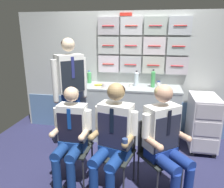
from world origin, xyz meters
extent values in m
cube|color=#252646|center=(0.00, 0.00, -0.02)|extent=(4.80, 4.80, 0.04)
cube|color=#B5BAB8|center=(0.00, 1.38, 1.07)|extent=(4.20, 0.06, 2.15)
cube|color=#5577A1|center=(0.00, 1.34, 0.32)|extent=(4.12, 0.01, 0.63)
cube|color=silver|center=(-0.45, 1.32, 1.28)|extent=(0.36, 0.06, 0.29)
cylinder|color=red|center=(-0.45, 1.28, 1.28)|extent=(0.20, 0.01, 0.01)
cube|color=#B9B9C0|center=(-0.07, 1.32, 1.28)|extent=(0.36, 0.06, 0.29)
cylinder|color=red|center=(-0.07, 1.28, 1.28)|extent=(0.20, 0.01, 0.01)
cube|color=beige|center=(0.31, 1.32, 1.28)|extent=(0.36, 0.06, 0.29)
cylinder|color=red|center=(0.31, 1.28, 1.28)|extent=(0.20, 0.01, 0.01)
cube|color=#BBB2BD|center=(0.70, 1.32, 1.28)|extent=(0.36, 0.06, 0.29)
cylinder|color=red|center=(0.70, 1.28, 1.28)|extent=(0.20, 0.01, 0.01)
cube|color=#B7BABB|center=(-0.45, 1.32, 1.59)|extent=(0.36, 0.06, 0.29)
cylinder|color=red|center=(-0.45, 1.28, 1.59)|extent=(0.20, 0.01, 0.01)
cube|color=silver|center=(-0.07, 1.32, 1.59)|extent=(0.36, 0.06, 0.29)
cylinder|color=red|center=(-0.07, 1.28, 1.59)|extent=(0.20, 0.01, 0.01)
cube|color=silver|center=(0.31, 1.32, 1.59)|extent=(0.36, 0.06, 0.29)
cylinder|color=red|center=(0.31, 1.28, 1.59)|extent=(0.20, 0.01, 0.01)
cube|color=#B2BABB|center=(0.70, 1.32, 1.59)|extent=(0.36, 0.06, 0.29)
cylinder|color=red|center=(0.70, 1.28, 1.59)|extent=(0.20, 0.01, 0.01)
cube|color=#B3AEB7|center=(-0.45, 1.32, 1.91)|extent=(0.36, 0.06, 0.29)
cylinder|color=red|center=(-0.45, 1.28, 1.91)|extent=(0.20, 0.01, 0.01)
cube|color=silver|center=(-0.07, 1.32, 1.91)|extent=(0.36, 0.06, 0.29)
cylinder|color=red|center=(-0.07, 1.28, 1.91)|extent=(0.20, 0.01, 0.01)
cube|color=#AAB6AF|center=(0.31, 1.32, 1.91)|extent=(0.36, 0.06, 0.29)
cylinder|color=red|center=(0.31, 1.28, 1.91)|extent=(0.20, 0.01, 0.01)
cube|color=#B4BAC1|center=(0.70, 1.32, 1.91)|extent=(0.36, 0.06, 0.29)
cylinder|color=red|center=(0.70, 1.28, 1.91)|extent=(0.20, 0.01, 0.01)
cube|color=red|center=(-0.17, 1.33, 2.09)|extent=(0.20, 0.02, 0.05)
cube|color=#AAB2B4|center=(-0.09, 1.09, 0.45)|extent=(1.70, 0.52, 0.91)
cube|color=#9AA3A5|center=(-0.09, 1.09, 0.92)|extent=(1.74, 0.53, 0.03)
sphere|color=black|center=(0.96, 0.69, 0.04)|extent=(0.07, 0.07, 0.07)
sphere|color=black|center=(1.27, 0.69, 0.04)|extent=(0.07, 0.07, 0.07)
sphere|color=black|center=(0.96, 1.24, 0.04)|extent=(0.07, 0.07, 0.07)
sphere|color=black|center=(1.27, 1.24, 0.04)|extent=(0.07, 0.07, 0.07)
cube|color=silver|center=(1.12, 0.96, 0.47)|extent=(0.40, 0.64, 0.80)
cube|color=#ADA8B0|center=(1.12, 0.64, 0.20)|extent=(0.35, 0.01, 0.21)
cube|color=#ADA8B0|center=(1.12, 0.64, 0.47)|extent=(0.35, 0.01, 0.21)
cube|color=#ADA8B0|center=(1.12, 0.64, 0.74)|extent=(0.35, 0.01, 0.21)
cylinder|color=#28282D|center=(1.12, 0.66, 0.85)|extent=(0.32, 0.02, 0.02)
cylinder|color=#2D2D33|center=(-0.80, -0.31, 0.21)|extent=(0.02, 0.02, 0.41)
cylinder|color=#2D2D33|center=(-0.44, -0.32, 0.21)|extent=(0.02, 0.02, 0.41)
cylinder|color=#2D2D33|center=(-0.79, 0.05, 0.21)|extent=(0.02, 0.02, 0.41)
cylinder|color=#2D2D33|center=(-0.43, 0.04, 0.21)|extent=(0.02, 0.02, 0.41)
cube|color=#242926|center=(-0.61, -0.13, 0.42)|extent=(0.41, 0.41, 0.02)
cube|color=#242926|center=(-0.61, 0.06, 0.63)|extent=(0.37, 0.04, 0.40)
cylinder|color=#2D2D33|center=(-0.79, 0.05, 0.63)|extent=(0.02, 0.02, 0.40)
cylinder|color=#2D2D33|center=(-0.43, 0.04, 0.63)|extent=(0.02, 0.02, 0.40)
cylinder|color=navy|center=(-0.71, -0.45, 0.26)|extent=(0.10, 0.10, 0.40)
cylinder|color=navy|center=(-0.53, -0.45, 0.26)|extent=(0.10, 0.10, 0.40)
cylinder|color=navy|center=(-0.70, -0.29, 0.48)|extent=(0.14, 0.35, 0.13)
cylinder|color=navy|center=(-0.53, -0.29, 0.48)|extent=(0.14, 0.35, 0.13)
cube|color=navy|center=(-0.61, -0.13, 0.49)|extent=(0.32, 0.21, 0.12)
cube|color=white|center=(-0.61, -0.11, 0.77)|extent=(0.34, 0.19, 0.44)
cube|color=black|center=(-0.61, -0.21, 0.74)|extent=(0.31, 0.02, 0.35)
cube|color=#123E94|center=(-0.61, -0.22, 0.85)|extent=(0.04, 0.01, 0.25)
cylinder|color=white|center=(-0.81, -0.11, 0.82)|extent=(0.08, 0.08, 0.24)
cylinder|color=beige|center=(-0.79, -0.21, 0.68)|extent=(0.07, 0.22, 0.07)
sphere|color=beige|center=(-0.79, -0.31, 0.68)|extent=(0.08, 0.08, 0.08)
cylinder|color=white|center=(-0.42, -0.12, 0.82)|extent=(0.08, 0.08, 0.24)
cylinder|color=beige|center=(-0.44, -0.22, 0.68)|extent=(0.07, 0.22, 0.07)
sphere|color=beige|center=(-0.44, -0.32, 0.68)|extent=(0.08, 0.08, 0.08)
sphere|color=beige|center=(-0.61, -0.11, 1.12)|extent=(0.18, 0.18, 0.18)
ellipsoid|color=gray|center=(-0.61, -0.10, 1.14)|extent=(0.18, 0.16, 0.12)
cylinder|color=#2D2D33|center=(-0.30, -0.30, 0.21)|extent=(0.02, 0.02, 0.41)
cylinder|color=#2D2D33|center=(0.05, -0.39, 0.21)|extent=(0.02, 0.02, 0.41)
cylinder|color=#2D2D33|center=(-0.22, 0.05, 0.21)|extent=(0.02, 0.02, 0.41)
cylinder|color=#2D2D33|center=(0.13, -0.04, 0.21)|extent=(0.02, 0.02, 0.41)
cube|color=#242926|center=(-0.08, -0.17, 0.42)|extent=(0.48, 0.48, 0.02)
cube|color=#242926|center=(-0.04, 0.01, 0.63)|extent=(0.36, 0.11, 0.40)
cylinder|color=#2D2D33|center=(-0.22, 0.05, 0.63)|extent=(0.02, 0.02, 0.40)
cylinder|color=#2D2D33|center=(0.13, -0.04, 0.63)|extent=(0.02, 0.02, 0.40)
cylinder|color=navy|center=(-0.26, -0.49, 0.26)|extent=(0.10, 0.10, 0.40)
cylinder|color=navy|center=(-0.07, -0.54, 0.26)|extent=(0.10, 0.10, 0.40)
cylinder|color=navy|center=(-0.22, -0.32, 0.48)|extent=(0.22, 0.41, 0.13)
cylinder|color=navy|center=(-0.03, -0.37, 0.48)|extent=(0.22, 0.41, 0.13)
cube|color=navy|center=(-0.08, -0.17, 0.49)|extent=(0.39, 0.28, 0.12)
cube|color=white|center=(-0.08, -0.15, 0.80)|extent=(0.41, 0.29, 0.50)
cube|color=#20213C|center=(-0.11, -0.26, 0.76)|extent=(0.34, 0.09, 0.40)
cube|color=black|center=(-0.11, -0.26, 0.89)|extent=(0.04, 0.02, 0.28)
cylinder|color=white|center=(-0.29, -0.10, 0.86)|extent=(0.08, 0.08, 0.27)
cylinder|color=#A08154|center=(-0.30, -0.21, 0.70)|extent=(0.12, 0.26, 0.07)
sphere|color=#A08154|center=(-0.32, -0.32, 0.70)|extent=(0.08, 0.08, 0.08)
cylinder|color=white|center=(0.13, -0.20, 0.86)|extent=(0.08, 0.08, 0.27)
cylinder|color=#A08154|center=(0.09, -0.31, 0.70)|extent=(0.12, 0.26, 0.07)
sphere|color=#A08154|center=(0.06, -0.42, 0.70)|extent=(0.08, 0.08, 0.08)
cylinder|color=navy|center=(0.06, -0.42, 0.74)|extent=(0.06, 0.06, 0.06)
sphere|color=#A08154|center=(-0.08, -0.15, 1.19)|extent=(0.20, 0.20, 0.20)
ellipsoid|color=black|center=(-0.08, -0.14, 1.21)|extent=(0.23, 0.22, 0.14)
cylinder|color=#2D2D33|center=(0.41, -0.38, 0.21)|extent=(0.02, 0.02, 0.41)
cylinder|color=#2D2D33|center=(0.70, -0.16, 0.21)|extent=(0.02, 0.02, 0.41)
cylinder|color=#2D2D33|center=(0.19, -0.09, 0.21)|extent=(0.02, 0.02, 0.41)
cylinder|color=#2D2D33|center=(0.47, 0.13, 0.21)|extent=(0.02, 0.02, 0.41)
cube|color=#242926|center=(0.44, -0.13, 0.42)|extent=(0.56, 0.56, 0.02)
cube|color=#242926|center=(0.33, 0.02, 0.63)|extent=(0.31, 0.25, 0.40)
cylinder|color=#2D2D33|center=(0.19, -0.09, 0.63)|extent=(0.02, 0.02, 0.40)
cylinder|color=#2D2D33|center=(0.47, 0.13, 0.63)|extent=(0.02, 0.02, 0.40)
cylinder|color=navy|center=(0.73, -0.34, 0.26)|extent=(0.10, 0.10, 0.40)
cylinder|color=navy|center=(0.47, -0.32, 0.48)|extent=(0.34, 0.39, 0.13)
cylinder|color=navy|center=(0.63, -0.21, 0.48)|extent=(0.34, 0.39, 0.13)
cube|color=navy|center=(0.44, -0.13, 0.49)|extent=(0.40, 0.37, 0.12)
cube|color=white|center=(0.43, -0.11, 0.80)|extent=(0.42, 0.39, 0.49)
cube|color=#232537|center=(0.50, -0.19, 0.76)|extent=(0.28, 0.22, 0.40)
cube|color=black|center=(0.50, -0.20, 0.89)|extent=(0.04, 0.03, 0.28)
cylinder|color=white|center=(0.26, -0.24, 0.85)|extent=(0.08, 0.08, 0.27)
cylinder|color=tan|center=(0.34, -0.32, 0.70)|extent=(0.21, 0.24, 0.07)
sphere|color=tan|center=(0.41, -0.41, 0.70)|extent=(0.08, 0.08, 0.08)
cylinder|color=white|center=(0.60, 0.02, 0.85)|extent=(0.08, 0.08, 0.27)
cylinder|color=tan|center=(0.65, -0.08, 0.70)|extent=(0.21, 0.24, 0.07)
sphere|color=tan|center=(0.72, -0.17, 0.70)|extent=(0.08, 0.08, 0.08)
sphere|color=tan|center=(0.43, -0.11, 1.18)|extent=(0.20, 0.20, 0.20)
ellipsoid|color=tan|center=(0.42, -0.10, 1.20)|extent=(0.26, 0.26, 0.14)
cube|color=black|center=(-0.95, 0.51, 0.03)|extent=(0.23, 0.23, 0.06)
cube|color=black|center=(-0.81, 0.65, 0.03)|extent=(0.23, 0.23, 0.06)
cylinder|color=navy|center=(-0.96, 0.54, 0.51)|extent=(0.12, 0.12, 0.89)
cylinder|color=navy|center=(-0.84, 0.66, 0.51)|extent=(0.12, 0.12, 0.89)
cube|color=white|center=(-0.90, 0.60, 1.23)|extent=(0.43, 0.43, 0.55)
cube|color=black|center=(-0.82, 0.52, 1.19)|extent=(0.26, 0.26, 0.46)
cube|color=navy|center=(-0.81, 0.51, 1.33)|extent=(0.04, 0.04, 0.31)
cylinder|color=white|center=(-1.06, 0.43, 1.14)|extent=(0.08, 0.08, 0.61)
sphere|color=beige|center=(-1.06, 0.43, 0.84)|extent=(0.08, 0.08, 0.08)
cylinder|color=white|center=(-0.74, 0.77, 1.14)|extent=(0.08, 0.08, 0.61)
sphere|color=beige|center=(-0.74, 0.77, 0.84)|extent=(0.08, 0.08, 0.08)
sphere|color=beige|center=(-0.90, 0.60, 1.64)|extent=(0.19, 0.19, 0.19)
ellipsoid|color=black|center=(-0.91, 0.61, 1.66)|extent=(0.26, 0.26, 0.14)
cylinder|color=#45A157|center=(0.32, 1.13, 1.06)|extent=(0.07, 0.07, 0.25)
cone|color=#45A157|center=(0.32, 1.13, 1.20)|extent=(0.07, 0.07, 0.02)
cylinder|color=black|center=(0.32, 1.13, 1.22)|extent=(0.03, 0.03, 0.02)
cylinder|color=#48A35B|center=(-0.78, 1.22, 1.03)|extent=(0.07, 0.07, 0.18)
cone|color=#48A35B|center=(-0.78, 1.22, 1.13)|extent=(0.07, 0.07, 0.02)
cylinder|color=blue|center=(-0.78, 1.22, 1.16)|extent=(0.03, 0.03, 0.02)
cylinder|color=silver|center=(0.05, 1.15, 1.05)|extent=(0.07, 0.07, 0.22)
cone|color=silver|center=(0.05, 1.15, 1.17)|extent=(0.07, 0.07, 0.02)
cylinder|color=black|center=(0.05, 1.15, 1.19)|extent=(0.03, 0.03, 0.02)
cylinder|color=navy|center=(0.42, 1.27, 0.98)|extent=(0.06, 0.06, 0.08)
cylinder|color=#382114|center=(0.42, 1.27, 1.01)|extent=(0.05, 0.05, 0.01)
cylinder|color=silver|center=(-0.46, 0.91, 0.98)|extent=(0.06, 0.06, 0.08)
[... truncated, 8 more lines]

